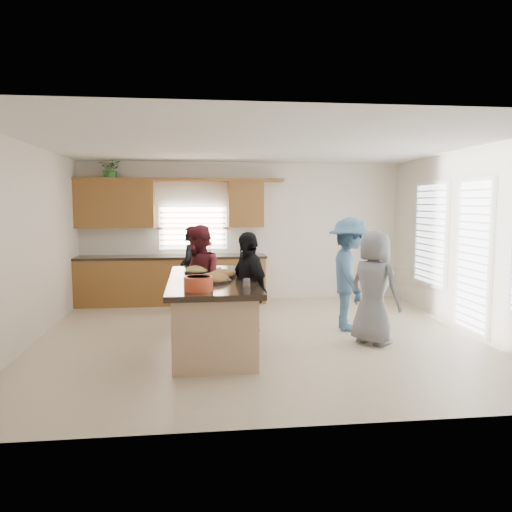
{
  "coord_description": "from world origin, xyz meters",
  "views": [
    {
      "loc": [
        -0.95,
        -7.15,
        1.97
      ],
      "look_at": [
        -0.01,
        0.56,
        1.15
      ],
      "focal_mm": 35.0,
      "sensor_mm": 36.0,
      "label": 1
    }
  ],
  "objects": [
    {
      "name": "floor",
      "position": [
        0.0,
        0.0,
        0.0
      ],
      "size": [
        6.5,
        6.5,
        0.0
      ],
      "primitive_type": "plane",
      "color": "beige",
      "rests_on": "ground"
    },
    {
      "name": "room_shell",
      "position": [
        0.0,
        0.0,
        1.9
      ],
      "size": [
        6.52,
        6.02,
        2.81
      ],
      "color": "silver",
      "rests_on": "ground"
    },
    {
      "name": "back_cabinetry",
      "position": [
        -1.47,
        2.73,
        0.91
      ],
      "size": [
        4.08,
        0.66,
        2.46
      ],
      "color": "brown",
      "rests_on": "ground"
    },
    {
      "name": "right_wall_glazing",
      "position": [
        3.22,
        -0.13,
        1.34
      ],
      "size": [
        0.06,
        4.0,
        2.25
      ],
      "color": "white",
      "rests_on": "ground"
    },
    {
      "name": "island",
      "position": [
        -0.74,
        -0.35,
        0.45
      ],
      "size": [
        1.16,
        2.7,
        0.95
      ],
      "rotation": [
        0.0,
        0.0,
        0.0
      ],
      "color": "tan",
      "rests_on": "ground"
    },
    {
      "name": "platter_front",
      "position": [
        -0.71,
        -0.68,
        0.98
      ],
      "size": [
        0.45,
        0.45,
        0.18
      ],
      "color": "black",
      "rests_on": "island"
    },
    {
      "name": "platter_mid",
      "position": [
        -0.58,
        -0.27,
        0.98
      ],
      "size": [
        0.39,
        0.39,
        0.16
      ],
      "color": "black",
      "rests_on": "island"
    },
    {
      "name": "platter_back",
      "position": [
        -0.93,
        0.22,
        0.98
      ],
      "size": [
        0.38,
        0.38,
        0.16
      ],
      "color": "black",
      "rests_on": "island"
    },
    {
      "name": "salad_bowl",
      "position": [
        -0.92,
        -1.35,
        1.04
      ],
      "size": [
        0.34,
        0.34,
        0.17
      ],
      "color": "#E64D2A",
      "rests_on": "island"
    },
    {
      "name": "clear_cup",
      "position": [
        -0.34,
        -1.15,
        1.0
      ],
      "size": [
        0.09,
        0.09,
        0.1
      ],
      "primitive_type": "cylinder",
      "color": "white",
      "rests_on": "island"
    },
    {
      "name": "plate_stack",
      "position": [
        -0.68,
        0.44,
        0.97
      ],
      "size": [
        0.23,
        0.23,
        0.05
      ],
      "primitive_type": "cylinder",
      "color": "#C491D3",
      "rests_on": "island"
    },
    {
      "name": "flower_vase",
      "position": [
        -0.76,
        0.76,
        1.17
      ],
      "size": [
        0.14,
        0.14,
        0.41
      ],
      "color": "silver",
      "rests_on": "island"
    },
    {
      "name": "potted_plant",
      "position": [
        -2.55,
        2.82,
        2.63
      ],
      "size": [
        0.49,
        0.45,
        0.47
      ],
      "primitive_type": "imported",
      "rotation": [
        0.0,
        0.0,
        -0.21
      ],
      "color": "#317930",
      "rests_on": "back_cabinetry"
    },
    {
      "name": "woman_left_back",
      "position": [
        -1.04,
        1.63,
        0.79
      ],
      "size": [
        0.51,
        0.65,
        1.58
      ],
      "primitive_type": "imported",
      "rotation": [
        0.0,
        0.0,
        -1.83
      ],
      "color": "black",
      "rests_on": "ground"
    },
    {
      "name": "woman_left_mid",
      "position": [
        -0.92,
        0.23,
        0.83
      ],
      "size": [
        0.72,
        0.88,
        1.66
      ],
      "primitive_type": "imported",
      "rotation": [
        0.0,
        0.0,
        -1.44
      ],
      "color": "maroon",
      "rests_on": "ground"
    },
    {
      "name": "woman_left_front",
      "position": [
        -0.25,
        -0.51,
        0.8
      ],
      "size": [
        0.69,
        1.01,
        1.59
      ],
      "primitive_type": "imported",
      "rotation": [
        0.0,
        0.0,
        -1.22
      ],
      "color": "black",
      "rests_on": "ground"
    },
    {
      "name": "woman_right_back",
      "position": [
        1.41,
        0.27,
        0.88
      ],
      "size": [
        0.8,
        1.21,
        1.76
      ],
      "primitive_type": "imported",
      "rotation": [
        0.0,
        0.0,
        1.44
      ],
      "color": "#3F668A",
      "rests_on": "ground"
    },
    {
      "name": "woman_right_front",
      "position": [
        1.51,
        -0.53,
        0.8
      ],
      "size": [
        0.87,
        0.93,
        1.6
      ],
      "primitive_type": "imported",
      "rotation": [
        0.0,
        0.0,
        2.19
      ],
      "color": "slate",
      "rests_on": "ground"
    }
  ]
}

